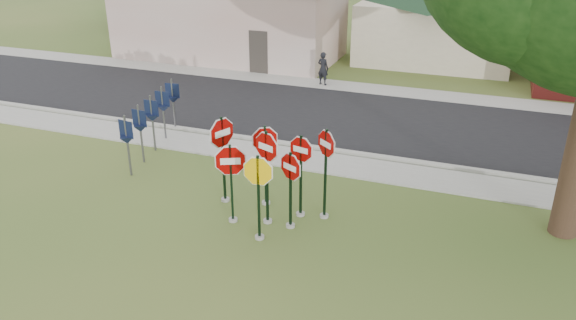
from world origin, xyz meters
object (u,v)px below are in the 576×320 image
at_px(pedestrian, 323,68).
at_px(stop_sign_center, 267,164).
at_px(stop_sign_left, 231,173).
at_px(stop_sign_yellow, 258,187).

bearing_deg(pedestrian, stop_sign_center, 116.72).
distance_m(stop_sign_center, stop_sign_left, 0.97).
xyz_separation_m(stop_sign_left, pedestrian, (-1.57, 13.10, -0.59)).
distance_m(stop_sign_center, stop_sign_yellow, 0.87).
relative_size(stop_sign_center, pedestrian, 1.74).
xyz_separation_m(stop_sign_center, pedestrian, (-2.47, 12.83, -0.86)).
bearing_deg(stop_sign_yellow, stop_sign_left, 151.19).
bearing_deg(stop_sign_left, stop_sign_center, 16.62).
height_order(stop_sign_center, stop_sign_left, stop_sign_center).
bearing_deg(stop_sign_yellow, pedestrian, 100.72).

